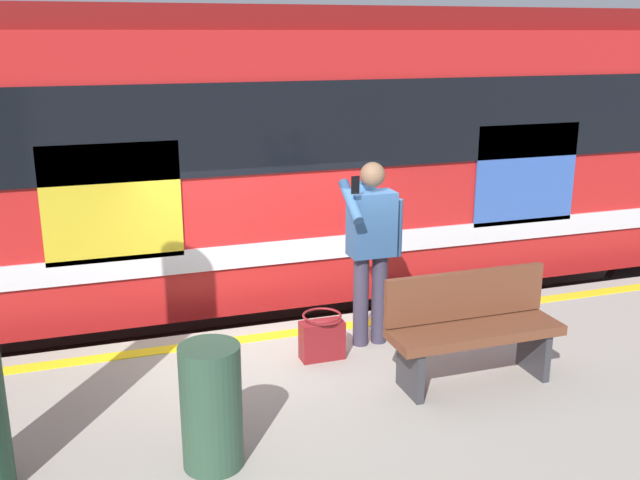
# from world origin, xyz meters

# --- Properties ---
(ground_plane) EXTENTS (23.58, 23.58, 0.00)m
(ground_plane) POSITION_xyz_m (0.00, 0.00, 0.00)
(ground_plane) COLOR #4C4742
(safety_line) EXTENTS (12.50, 0.16, 0.01)m
(safety_line) POSITION_xyz_m (0.00, 0.30, 1.03)
(safety_line) COLOR yellow
(safety_line) RESTS_ON platform
(track_rail_near) EXTENTS (16.58, 0.08, 0.16)m
(track_rail_near) POSITION_xyz_m (0.00, -1.14, 0.08)
(track_rail_near) COLOR slate
(track_rail_near) RESTS_ON ground
(track_rail_far) EXTENTS (16.58, 0.08, 0.16)m
(track_rail_far) POSITION_xyz_m (0.00, -2.58, 0.08)
(track_rail_far) COLOR slate
(track_rail_far) RESTS_ON ground
(train_carriage) EXTENTS (12.96, 2.73, 3.89)m
(train_carriage) POSITION_xyz_m (-0.80, -1.85, 2.48)
(train_carriage) COLOR red
(train_carriage) RESTS_ON ground
(passenger) EXTENTS (0.57, 0.55, 1.69)m
(passenger) POSITION_xyz_m (-0.67, 0.73, 2.02)
(passenger) COLOR #383347
(passenger) RESTS_ON platform
(handbag) EXTENTS (0.38, 0.34, 0.41)m
(handbag) POSITION_xyz_m (-0.14, 0.91, 1.22)
(handbag) COLOR maroon
(handbag) RESTS_ON platform
(bench) EXTENTS (1.42, 0.44, 0.90)m
(bench) POSITION_xyz_m (-1.16, 1.68, 1.51)
(bench) COLOR brown
(bench) RESTS_ON platform
(trash_bin) EXTENTS (0.40, 0.40, 0.85)m
(trash_bin) POSITION_xyz_m (1.06, 2.22, 1.45)
(trash_bin) COLOR #2D4C38
(trash_bin) RESTS_ON platform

